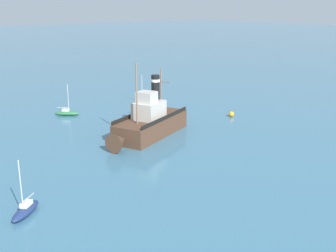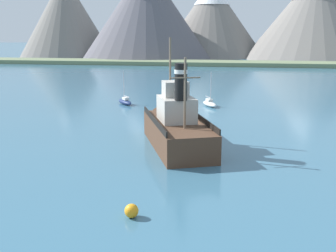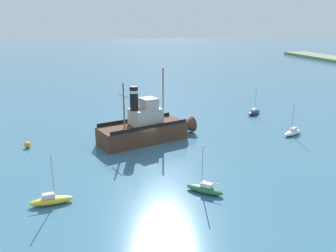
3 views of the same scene
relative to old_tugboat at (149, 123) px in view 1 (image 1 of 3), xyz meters
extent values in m
plane|color=#38667F|center=(1.69, -0.20, -1.83)|extent=(600.00, 600.00, 0.00)
cube|color=#4C3323|center=(0.22, -0.57, -0.63)|extent=(8.40, 12.78, 2.40)
cone|color=#4C3323|center=(-2.36, 6.15, -0.63)|extent=(3.05, 3.08, 2.35)
cube|color=#B2ADA3|center=(0.04, -0.11, 1.67)|extent=(4.23, 4.81, 2.20)
cube|color=#B2ADA3|center=(-0.14, 0.36, 3.47)|extent=(2.77, 2.65, 1.40)
cylinder|color=black|center=(0.65, -1.69, 4.37)|extent=(1.10, 1.10, 3.20)
cylinder|color=silver|center=(0.65, -1.69, 5.27)|extent=(1.16, 1.16, 0.35)
cylinder|color=#75604C|center=(-0.96, 2.51, 4.32)|extent=(0.20, 0.20, 7.50)
cylinder|color=#75604C|center=(1.19, -3.10, 3.57)|extent=(0.20, 0.20, 6.00)
cylinder|color=#75604C|center=(1.19, -3.10, 4.89)|extent=(2.47, 1.04, 0.12)
cube|color=black|center=(-1.79, -1.35, 0.82)|extent=(4.19, 10.69, 0.50)
cube|color=black|center=(2.23, 0.20, 0.82)|extent=(4.19, 10.69, 0.50)
ellipsoid|color=gold|center=(15.92, -11.03, -1.48)|extent=(1.58, 3.91, 0.70)
cube|color=silver|center=(15.95, -11.23, -0.95)|extent=(0.78, 1.17, 0.36)
cylinder|color=#B7B7BC|center=(15.88, -10.74, 0.97)|extent=(0.10, 0.10, 4.20)
cylinder|color=#B7B7BC|center=(16.00, -11.63, -0.58)|extent=(0.31, 1.80, 0.08)
ellipsoid|color=navy|center=(-10.52, 20.81, -1.48)|extent=(3.23, 3.66, 0.70)
cube|color=silver|center=(-10.40, 20.65, -0.95)|extent=(1.19, 1.26, 0.36)
cylinder|color=#B7B7BC|center=(-10.71, 21.04, 0.97)|extent=(0.10, 0.10, 4.20)
cylinder|color=#B7B7BC|center=(-10.15, 20.34, -0.58)|extent=(1.19, 1.46, 0.08)
ellipsoid|color=#286B3D|center=(16.57, 3.23, -1.48)|extent=(3.33, 3.58, 0.70)
cube|color=silver|center=(16.70, 3.38, -0.95)|extent=(1.21, 1.25, 0.36)
cylinder|color=#B7B7BC|center=(16.37, 3.00, 0.97)|extent=(0.10, 0.10, 4.20)
cylinder|color=#B7B7BC|center=(16.97, 3.68, -0.58)|extent=(1.24, 1.41, 0.08)
sphere|color=orange|center=(-0.31, -15.74, -1.42)|extent=(0.82, 0.82, 0.82)
camera|label=1|loc=(-41.88, 31.89, 14.79)|focal=45.00mm
camera|label=2|loc=(5.44, -37.65, 8.79)|focal=45.00mm
camera|label=3|loc=(46.38, -6.48, 14.16)|focal=38.00mm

